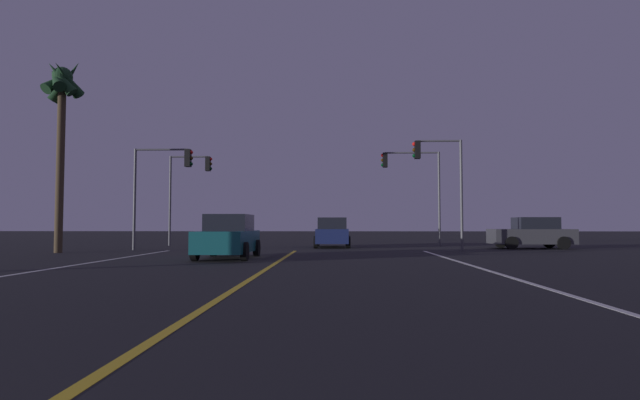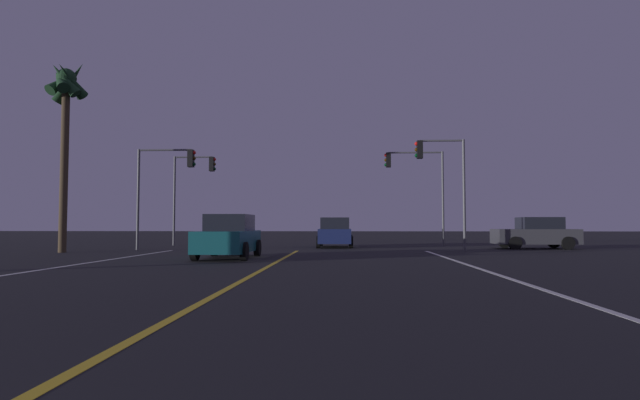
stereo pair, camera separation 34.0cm
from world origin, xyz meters
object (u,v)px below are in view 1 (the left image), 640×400
(traffic_light_near_right, at_px, (439,169))
(palm_tree_left_mid, at_px, (62,99))
(car_ahead_far, at_px, (332,233))
(traffic_light_far_left, at_px, (190,179))
(car_oncoming, at_px, (228,237))
(car_crossing_side, at_px, (532,233))
(traffic_light_far_right, at_px, (412,176))
(traffic_light_near_left, at_px, (163,174))

(traffic_light_near_right, height_order, palm_tree_left_mid, palm_tree_left_mid)
(car_ahead_far, relative_size, traffic_light_far_left, 0.77)
(car_oncoming, bearing_deg, traffic_light_far_left, -156.79)
(car_ahead_far, height_order, palm_tree_left_mid, palm_tree_left_mid)
(car_crossing_side, relative_size, traffic_light_far_right, 0.74)
(palm_tree_left_mid, bearing_deg, car_ahead_far, 26.05)
(traffic_light_near_left, relative_size, traffic_light_far_left, 0.93)
(car_ahead_far, xyz_separation_m, traffic_light_near_left, (-8.68, -3.58, 3.07))
(traffic_light_near_right, height_order, traffic_light_near_left, traffic_light_near_right)
(car_crossing_side, height_order, traffic_light_far_right, traffic_light_far_right)
(traffic_light_far_left, bearing_deg, traffic_light_near_left, -87.53)
(palm_tree_left_mid, bearing_deg, traffic_light_near_right, 8.19)
(car_oncoming, height_order, car_crossing_side, same)
(car_crossing_side, bearing_deg, traffic_light_near_left, 6.67)
(car_crossing_side, distance_m, traffic_light_near_right, 6.78)
(car_ahead_far, bearing_deg, palm_tree_left_mid, 116.05)
(traffic_light_near_left, distance_m, traffic_light_far_left, 5.51)
(traffic_light_near_right, bearing_deg, traffic_light_far_left, -21.00)
(car_ahead_far, relative_size, traffic_light_near_left, 0.82)
(car_oncoming, relative_size, traffic_light_far_left, 0.77)
(traffic_light_near_left, height_order, traffic_light_far_left, traffic_light_far_left)
(traffic_light_far_right, bearing_deg, traffic_light_near_left, 22.09)
(car_oncoming, relative_size, car_crossing_side, 1.00)
(car_ahead_far, relative_size, traffic_light_near_right, 0.77)
(car_oncoming, bearing_deg, traffic_light_far_right, 142.82)
(traffic_light_near_right, bearing_deg, traffic_light_far_right, -84.40)
(car_crossing_side, height_order, traffic_light_near_right, traffic_light_near_right)
(car_ahead_far, xyz_separation_m, traffic_light_near_right, (5.41, -3.58, 3.29))
(car_oncoming, bearing_deg, palm_tree_left_mid, -112.01)
(car_ahead_far, distance_m, traffic_light_near_right, 7.27)
(car_crossing_side, xyz_separation_m, traffic_light_near_left, (-19.57, -2.29, 3.07))
(car_crossing_side, xyz_separation_m, traffic_light_far_left, (-19.80, 3.21, 3.30))
(traffic_light_near_left, distance_m, traffic_light_far_right, 14.63)
(traffic_light_far_right, bearing_deg, traffic_light_far_left, 0.00)
(car_ahead_far, height_order, traffic_light_near_left, traffic_light_near_left)
(traffic_light_far_right, bearing_deg, car_ahead_far, 21.51)
(car_ahead_far, xyz_separation_m, palm_tree_left_mid, (-12.64, -6.18, 6.39))
(traffic_light_near_right, distance_m, traffic_light_far_left, 15.35)
(traffic_light_near_right, xyz_separation_m, traffic_light_far_right, (-0.54, 5.50, 0.19))
(traffic_light_far_left, distance_m, palm_tree_left_mid, 9.43)
(car_crossing_side, height_order, traffic_light_near_left, traffic_light_near_left)
(traffic_light_near_right, bearing_deg, palm_tree_left_mid, 8.19)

